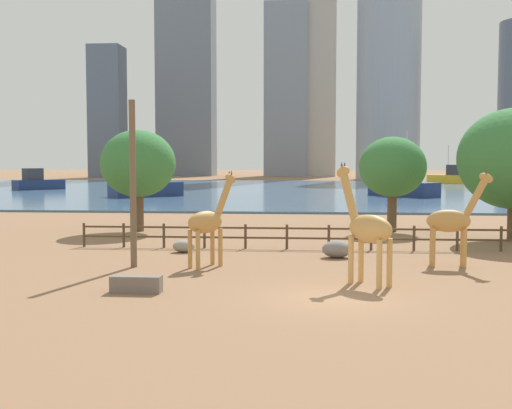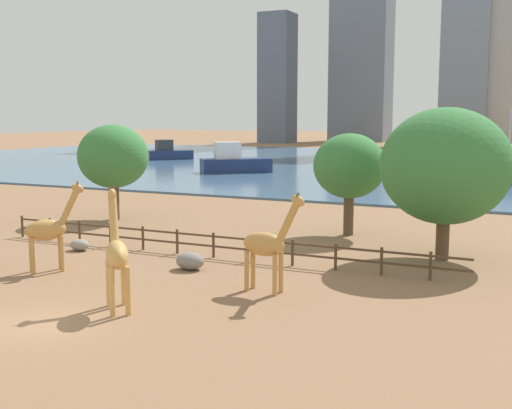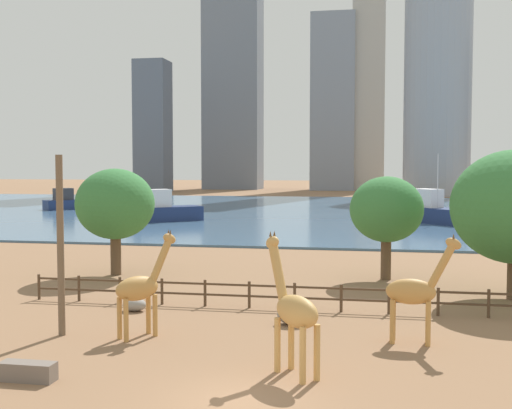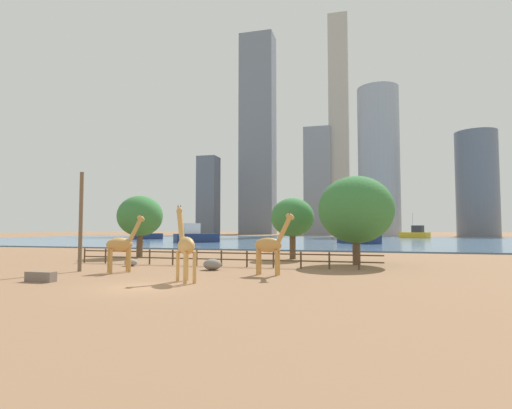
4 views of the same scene
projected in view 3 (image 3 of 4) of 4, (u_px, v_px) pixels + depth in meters
The scene contains 21 objects.
ground_plane at pixel (348, 211), 97.30m from camera, with size 400.00×400.00×0.00m, color #8C6647.
harbor_water at pixel (347, 212), 94.35m from camera, with size 180.00×86.00×0.20m, color #476B8C.
giraffe_tall at pixel (294, 310), 20.92m from camera, with size 2.33×2.44×4.64m.
giraffe_companion at pixel (415, 291), 24.65m from camera, with size 2.89×0.90×4.30m.
giraffe_young at pixel (141, 288), 25.59m from camera, with size 2.19×2.53×4.24m.
utility_pole at pixel (60, 246), 25.75m from camera, with size 0.28×0.28×7.30m, color brown.
boulder_near_fence at pixel (135, 305), 30.24m from camera, with size 1.13×0.82×0.62m, color gray.
boulder_by_pole at pixel (294, 315), 27.68m from camera, with size 1.42×1.11×0.83m, color gray.
feeding_trough at pixel (28, 371), 20.45m from camera, with size 1.80×0.60×0.60m, color #72665B.
enclosure_fence at pixel (282, 294), 30.58m from camera, with size 26.12×0.14×1.30m.
tree_center_broad at pixel (386, 210), 38.40m from camera, with size 4.39×4.39×6.23m.
tree_right_tall at pixel (115, 204), 40.07m from camera, with size 4.92×4.92×6.69m.
boat_ferry at pixel (68, 202), 97.93m from camera, with size 6.94×7.26×3.25m.
boat_sailboat at pixel (433, 211), 74.86m from camera, with size 8.31×8.86×8.05m.
boat_tug at pixel (163, 210), 77.02m from camera, with size 8.74×8.02×3.85m.
boat_barge at pixel (500, 196), 116.18m from camera, with size 8.49×6.83×7.35m.
skyline_tower_needle at pixel (369, 9), 178.33m from camera, with size 8.83×12.17×100.90m, color #ADA89E.
skyline_block_central at pixel (438, 74), 147.14m from camera, with size 15.16×15.16×55.79m, color #939EAD.
skyline_block_left at pixel (333, 103), 179.49m from camera, with size 12.12×10.32×48.81m, color gray.
skyline_block_right at pixel (153, 126), 171.40m from camera, with size 8.50×8.20×34.80m, color slate.
skyline_tower_short at pixel (233, 21), 186.99m from camera, with size 16.37×11.22×98.10m, color slate.
Camera 3 is at (3.89, -17.99, 6.86)m, focal length 45.00 mm.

